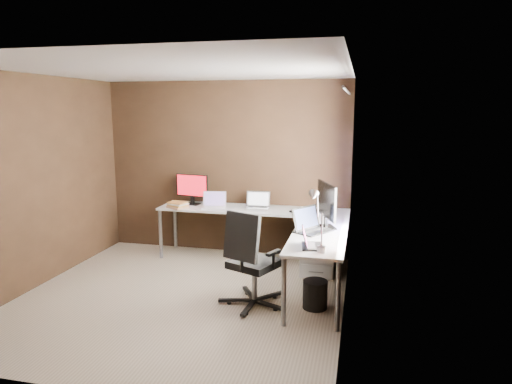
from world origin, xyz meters
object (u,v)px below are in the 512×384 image
monitor_right (327,203)px  office_chair (252,278)px  laptop_silver (258,204)px  book_stack (178,205)px  drawer_pedestal (318,250)px  laptop_black_big (310,226)px  desk_lamp (316,213)px  monitor_left (192,187)px  laptop_black_small (310,243)px  wastebasket (315,294)px  laptop_white (214,204)px

monitor_right → office_chair: bearing=112.5°
laptop_silver → book_stack: (-1.09, -0.26, -0.01)m
drawer_pedestal → laptop_black_big: laptop_black_big is taller
laptop_silver → desk_lamp: (0.99, -1.76, 0.33)m
book_stack → laptop_silver: bearing=13.2°
monitor_left → laptop_black_small: size_ratio=1.54×
book_stack → laptop_black_small: bearing=-35.3°
office_chair → wastebasket: bearing=30.8°
laptop_white → book_stack: (-0.49, -0.15, -0.01)m
laptop_white → book_stack: size_ratio=1.08×
laptop_silver → office_chair: (0.30, -1.58, -0.47)m
monitor_right → book_stack: monitor_right is taller
laptop_silver → wastebasket: laptop_silver is taller
wastebasket → monitor_left: bearing=142.1°
monitor_right → laptop_silver: (-1.02, 0.87, -0.25)m
laptop_black_big → laptop_black_small: (0.06, -0.61, -0.01)m
laptop_black_big → office_chair: size_ratio=0.48×
monitor_left → laptop_black_small: (1.90, -1.71, -0.20)m
laptop_black_small → book_stack: (-2.01, 1.42, -0.00)m
drawer_pedestal → wastebasket: drawer_pedestal is taller
monitor_right → wastebasket: bearing=153.5°
desk_lamp → wastebasket: size_ratio=1.97×
laptop_black_small → monitor_right: bearing=-15.6°
laptop_black_small → desk_lamp: (0.07, -0.08, 0.33)m
drawer_pedestal → laptop_white: size_ratio=1.66×
drawer_pedestal → laptop_black_big: size_ratio=1.19×
wastebasket → laptop_white: bearing=138.8°
monitor_right → laptop_black_big: 0.35m
monitor_right → laptop_black_small: bearing=151.0°
monitor_left → office_chair: (1.28, -1.61, -0.67)m
drawer_pedestal → desk_lamp: bearing=-86.4°
monitor_right → laptop_white: size_ratio=1.69×
book_stack → office_chair: 1.97m
wastebasket → desk_lamp: bearing=-86.7°
drawer_pedestal → desk_lamp: (0.09, -1.35, 0.81)m
monitor_left → laptop_black_small: bearing=-32.1°
desk_lamp → laptop_silver: bearing=126.6°
laptop_white → monitor_right: bearing=-35.5°
monitor_left → book_stack: bearing=-101.2°
monitor_left → wastebasket: bearing=-28.1°
office_chair → monitor_right: bearing=67.7°
laptop_black_big → office_chair: 0.90m
laptop_black_small → desk_lamp: desk_lamp is taller
drawer_pedestal → laptop_black_big: 0.82m
office_chair → drawer_pedestal: bearing=86.3°
laptop_white → laptop_black_small: (1.52, -1.57, -0.00)m
laptop_black_big → office_chair: office_chair is taller
laptop_white → laptop_black_big: (1.46, -0.95, 0.01)m
drawer_pedestal → laptop_silver: (-0.90, 0.41, 0.48)m
monitor_left → laptop_black_small: monitor_left is taller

